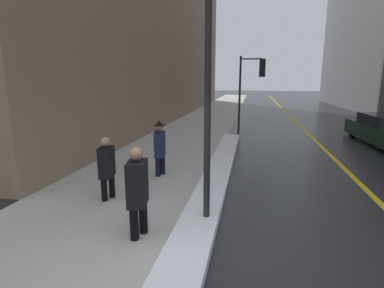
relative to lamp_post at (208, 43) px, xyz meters
name	(u,v)px	position (x,y,z in m)	size (l,w,h in m)	color
ground_plane	(164,278)	(-0.34, -1.68, -3.30)	(160.00, 160.00, 0.00)	#232326
sidewalk_slab	(201,124)	(-2.34, 13.32, -3.29)	(4.00, 80.00, 0.01)	#B2AFA8
road_centre_stripe	(301,127)	(3.66, 13.32, -3.29)	(0.16, 80.00, 0.00)	gold
snow_bank_curb	(219,170)	(-0.13, 3.30, -3.21)	(0.72, 11.36, 0.17)	white
lamp_post	(208,43)	(0.00, 0.00, 0.00)	(0.28, 0.28, 5.59)	black
traffic_light_near	(253,78)	(0.77, 10.89, -0.47)	(1.31, 0.32, 3.91)	black
pedestrian_with_shoulder_bag	(138,188)	(-1.09, -0.67, -2.40)	(0.41, 0.76, 1.61)	black
pedestrian_nearside	(107,165)	(-2.39, 0.77, -2.49)	(0.37, 0.52, 1.46)	black
pedestrian_in_fedora	(160,146)	(-1.75, 2.71, -2.42)	(0.38, 0.54, 1.59)	black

